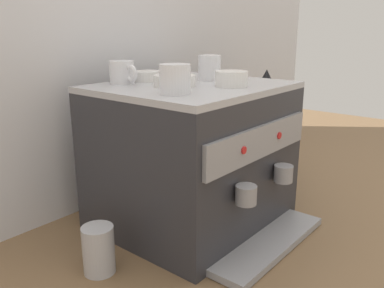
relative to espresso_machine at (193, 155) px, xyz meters
The scene contains 11 objects.
ground_plane 0.22m from the espresso_machine, 90.00° to the left, with size 4.00×4.00×0.00m, color brown.
tiled_backsplash_wall 0.50m from the espresso_machine, 90.00° to the left, with size 2.80×0.03×1.15m, color silver.
espresso_machine is the anchor object (origin of this frame).
ceramic_cup_0 0.32m from the espresso_machine, 154.82° to the right, with size 0.11×0.08×0.07m.
ceramic_cup_1 0.29m from the espresso_machine, 12.58° to the left, with size 0.09×0.10×0.08m.
ceramic_cup_2 0.33m from the espresso_machine, 127.92° to the left, with size 0.07×0.11×0.07m.
ceramic_bowl_0 0.27m from the espresso_machine, 73.81° to the right, with size 0.09×0.09×0.04m.
ceramic_bowl_1 0.29m from the espresso_machine, 101.66° to the left, with size 0.10×0.10×0.03m.
ceramic_bowl_2 0.25m from the espresso_machine, 167.86° to the left, with size 0.12×0.12×0.03m.
coffee_grinder 0.50m from the espresso_machine, ahead, with size 0.14×0.14×0.45m.
milk_pitcher 0.41m from the espresso_machine, behind, with size 0.08×0.08×0.13m, color #B7B7BC.
Camera 1 is at (-0.94, -0.77, 0.61)m, focal length 37.90 mm.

